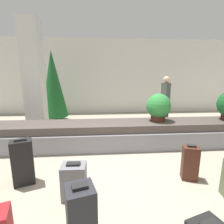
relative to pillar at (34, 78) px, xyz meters
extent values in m
plane|color=#9E937F|center=(2.14, -2.73, -1.60)|extent=(18.00, 18.00, 0.00)
cube|color=silver|center=(2.14, 2.58, 0.00)|extent=(18.00, 0.06, 3.20)
cube|color=gray|center=(2.14, -1.23, -1.40)|extent=(7.97, 0.93, 0.41)
cube|color=#4C423D|center=(2.14, -1.23, -1.10)|extent=(7.65, 0.77, 0.18)
cube|color=silver|center=(0.00, 0.00, 0.00)|extent=(0.51, 0.51, 3.20)
cube|color=#472319|center=(3.30, -2.73, -1.32)|extent=(0.28, 0.24, 0.57)
cube|color=black|center=(3.30, -2.73, -1.02)|extent=(0.15, 0.10, 0.03)
cube|color=#232328|center=(1.65, -3.87, -1.23)|extent=(0.31, 0.31, 0.74)
cube|color=black|center=(1.65, -3.87, -0.85)|extent=(0.16, 0.12, 0.03)
cube|color=black|center=(0.63, -2.64, -1.24)|extent=(0.35, 0.29, 0.72)
cube|color=black|center=(0.63, -2.64, -0.86)|extent=(0.18, 0.12, 0.03)
cube|color=slate|center=(1.47, -3.02, -1.35)|extent=(0.34, 0.27, 0.49)
cube|color=black|center=(1.47, -3.02, -1.09)|extent=(0.19, 0.10, 0.03)
cylinder|color=#4C2319|center=(3.27, -1.18, -0.91)|extent=(0.34, 0.34, 0.21)
sphere|color=#2D7F38|center=(3.27, -1.18, -0.64)|extent=(0.59, 0.59, 0.59)
cylinder|color=#282833|center=(4.13, 0.85, -1.21)|extent=(0.11, 0.11, 0.79)
cylinder|color=#282833|center=(4.33, 0.85, -1.21)|extent=(0.11, 0.11, 0.79)
cube|color=#474C47|center=(4.23, 0.85, -0.50)|extent=(0.25, 0.35, 0.62)
sphere|color=beige|center=(4.23, 0.85, -0.08)|extent=(0.23, 0.23, 0.23)
cylinder|color=#4C331E|center=(0.20, 1.29, -1.51)|extent=(0.16, 0.16, 0.18)
cone|color=#195623|center=(0.20, 1.29, -0.24)|extent=(0.98, 0.98, 2.36)
camera|label=1|loc=(1.82, -5.23, 0.10)|focal=28.00mm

